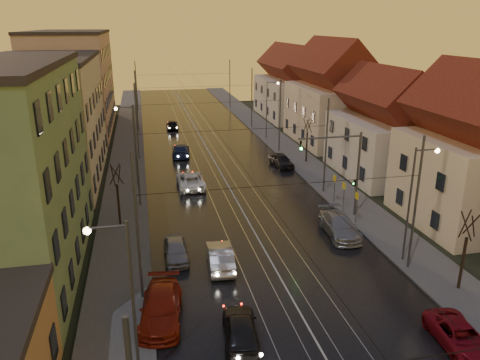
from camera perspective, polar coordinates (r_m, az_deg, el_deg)
road at (r=58.17m, az=-3.68°, el=3.22°), size 16.00×120.00×0.04m
sidewalk_left at (r=57.66m, az=-13.57°, el=2.64°), size 4.00×120.00×0.15m
sidewalk_right at (r=60.34m, az=5.78°, el=3.78°), size 4.00×120.00×0.15m
tram_rail_0 at (r=57.90m, az=-5.83°, el=3.12°), size 0.06×120.00×0.03m
tram_rail_1 at (r=58.06m, az=-4.43°, el=3.21°), size 0.06×120.00×0.03m
tram_rail_2 at (r=58.27m, az=-2.93°, el=3.30°), size 0.06×120.00×0.03m
tram_rail_3 at (r=58.50m, az=-1.54°, el=3.37°), size 0.06×120.00×0.03m
apartment_left_2 at (r=51.33m, az=-22.62°, el=6.61°), size 10.00×20.00×12.00m
apartment_left_3 at (r=74.64m, az=-19.59°, el=11.08°), size 10.00×24.00×14.00m
house_right_1 at (r=40.65m, az=26.42°, el=2.44°), size 8.67×10.20×10.80m
house_right_2 at (r=51.30m, az=17.54°, el=5.62°), size 9.18×12.24×9.20m
house_right_3 at (r=64.34m, az=11.17°, el=9.66°), size 9.18×14.28×11.50m
house_right_4 at (r=81.15m, az=6.18°, el=11.15°), size 9.18×16.32×10.00m
catenary_pole_l_1 at (r=26.86m, az=-12.41°, el=-5.82°), size 0.16×0.16×9.00m
catenary_pole_r_1 at (r=31.52m, az=20.62°, el=-2.90°), size 0.16×0.16×9.00m
catenary_pole_l_2 at (r=41.02m, az=-12.46°, el=2.73°), size 0.16×0.16×9.00m
catenary_pole_r_2 at (r=44.21m, az=10.44°, el=4.00°), size 0.16×0.16×9.00m
catenary_pole_l_3 at (r=55.62m, az=-12.48°, el=6.85°), size 0.16×0.16×9.00m
catenary_pole_r_3 at (r=58.02m, az=4.88°, el=7.69°), size 0.16×0.16×9.00m
catenary_pole_l_4 at (r=70.39m, az=-12.49°, el=9.25°), size 0.16×0.16×9.00m
catenary_pole_r_4 at (r=72.30m, az=1.45°, el=9.91°), size 0.16×0.16×9.00m
catenary_pole_l_5 at (r=88.22m, az=-12.50°, el=11.06°), size 0.16×0.16×9.00m
catenary_pole_r_5 at (r=89.75m, az=-1.25°, el=11.61°), size 0.16×0.16×9.00m
street_lamp_0 at (r=20.49m, az=-13.89°, el=-12.91°), size 1.75×0.32×8.00m
street_lamp_1 at (r=32.44m, az=20.53°, el=-1.56°), size 1.75×0.32×8.00m
street_lamp_2 at (r=46.76m, az=-13.12°, el=5.10°), size 1.75×0.32×8.00m
street_lamp_3 at (r=64.71m, az=3.54°, el=9.20°), size 1.75×0.32×8.00m
traffic_light_mast at (r=38.66m, az=12.92°, el=1.88°), size 5.30×0.32×7.20m
bare_tree_0 at (r=37.89m, az=-14.65°, el=-1.98°), size 1.09×1.09×5.11m
bare_tree_1 at (r=30.97m, az=25.65°, el=-8.04°), size 1.09×1.09×5.11m
bare_tree_2 at (r=54.37m, az=8.16°, el=4.66°), size 1.09×1.09×5.11m
driving_car_0 at (r=24.83m, az=0.06°, el=-17.64°), size 2.23×4.46×1.46m
driving_car_1 at (r=31.34m, az=-2.43°, el=-9.30°), size 1.88×4.66×1.50m
driving_car_2 at (r=46.15m, az=-6.07°, el=-0.02°), size 2.54×5.46×1.51m
driving_car_3 at (r=57.28m, az=-7.22°, el=3.61°), size 2.52×5.27×1.48m
driving_car_4 at (r=72.32m, az=-8.26°, el=6.68°), size 1.69×4.18×1.42m
parked_left_2 at (r=26.61m, az=-9.60°, el=-15.07°), size 2.80×5.55×1.54m
parked_left_3 at (r=32.58m, az=-7.84°, el=-8.46°), size 1.64×4.02×1.36m
parked_right_0 at (r=26.82m, az=25.27°, el=-16.90°), size 2.40×4.59×1.23m
parked_right_1 at (r=36.58m, az=12.03°, el=-5.43°), size 2.52×5.46×1.54m
parked_right_2 at (r=52.81m, az=5.05°, el=2.39°), size 2.21×4.47×1.47m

